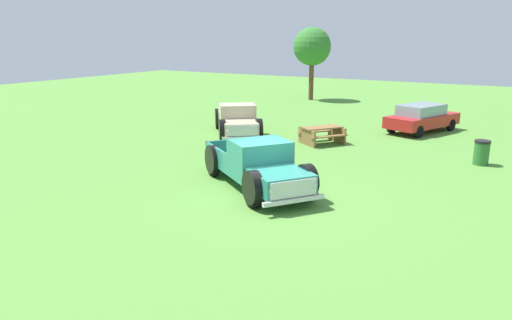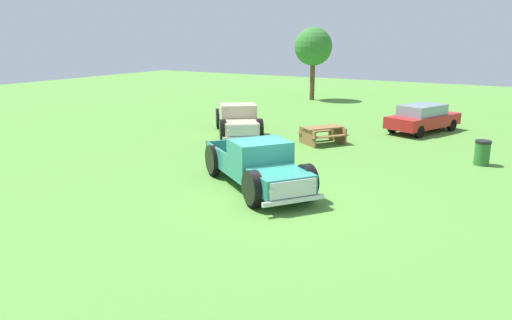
% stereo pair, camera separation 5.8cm
% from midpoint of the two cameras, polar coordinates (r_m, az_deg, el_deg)
% --- Properties ---
extents(ground_plane, '(80.00, 80.00, 0.00)m').
position_cam_midpoint_polar(ground_plane, '(14.98, 1.77, -4.30)').
color(ground_plane, '#548C38').
extents(pickup_truck_foreground, '(5.35, 4.54, 1.61)m').
position_cam_midpoint_polar(pickup_truck_foreground, '(15.37, 0.46, -0.81)').
color(pickup_truck_foreground, '#2D8475').
rests_on(pickup_truck_foreground, ground_plane).
extents(pickup_truck_behind_left, '(4.56, 5.08, 1.55)m').
position_cam_midpoint_polar(pickup_truck_behind_left, '(23.79, -2.23, 4.62)').
color(pickup_truck_behind_left, '#C6B793').
rests_on(pickup_truck_behind_left, ground_plane).
extents(sedan_distant_a, '(3.12, 4.58, 1.42)m').
position_cam_midpoint_polar(sedan_distant_a, '(26.14, 18.88, 4.75)').
color(sedan_distant_a, '#B21E1E').
rests_on(sedan_distant_a, ground_plane).
extents(picnic_table, '(2.24, 2.32, 0.78)m').
position_cam_midpoint_polar(picnic_table, '(22.30, 7.72, 3.18)').
color(picnic_table, olive).
rests_on(picnic_table, ground_plane).
extents(trash_can, '(0.59, 0.59, 0.95)m').
position_cam_midpoint_polar(trash_can, '(20.37, 24.94, 0.81)').
color(trash_can, '#2D6B2D').
rests_on(trash_can, ground_plane).
extents(oak_tree_west, '(2.83, 2.83, 5.40)m').
position_cam_midpoint_polar(oak_tree_west, '(37.34, 6.58, 13.08)').
color(oak_tree_west, brown).
rests_on(oak_tree_west, ground_plane).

